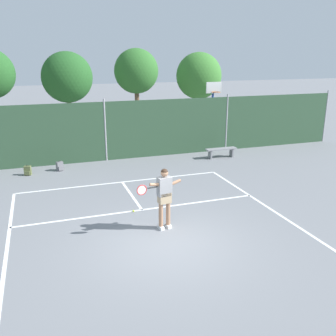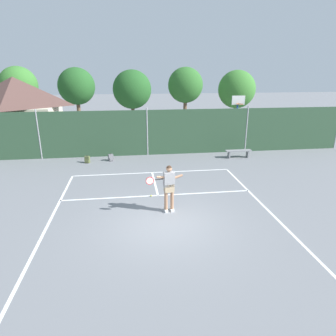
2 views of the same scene
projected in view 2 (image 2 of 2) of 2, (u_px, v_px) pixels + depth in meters
ground_plane at (165, 223)px, 10.46m from camera, size 120.00×120.00×0.00m
court_markings at (163, 215)px, 11.07m from camera, size 8.30×11.10×0.01m
chainlink_fence at (147, 133)px, 18.47m from camera, size 26.09×0.09×3.00m
basketball_hoop at (237, 114)px, 20.07m from camera, size 0.90×0.67×3.55m
clubhouse_building at (17, 111)px, 20.64m from camera, size 5.64×4.59×4.75m
treeline_backdrop at (139, 88)px, 29.01m from camera, size 24.94×3.46×5.54m
tennis_player at (169, 184)px, 11.01m from camera, size 1.42×0.39×1.85m
tennis_ball at (151, 196)px, 12.68m from camera, size 0.07×0.07×0.07m
backpack_olive at (87, 160)px, 17.23m from camera, size 0.32×0.30×0.46m
backpack_grey at (111, 158)px, 17.62m from camera, size 0.33×0.32×0.46m
courtside_bench at (238, 152)px, 18.20m from camera, size 1.60×0.36×0.48m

